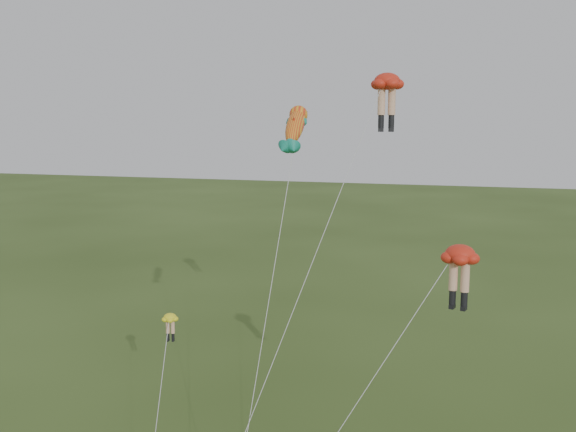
# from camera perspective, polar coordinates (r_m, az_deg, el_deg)

# --- Properties ---
(legs_kite_red_high) EXTENTS (7.37, 10.69, 20.16)m
(legs_kite_red_high) POSITION_cam_1_polar(r_m,az_deg,el_deg) (31.32, 8.62, 10.96)
(legs_kite_red_high) COLOR red
(legs_kite_red_high) RESTS_ON ground
(legs_kite_red_mid) EXTENTS (8.72, 5.36, 13.03)m
(legs_kite_red_mid) POSITION_cam_1_polar(r_m,az_deg,el_deg) (26.72, 14.83, -4.03)
(legs_kite_red_mid) COLOR red
(legs_kite_red_mid) RESTS_ON ground
(legs_kite_yellow) EXTENTS (3.07, 9.17, 8.40)m
(legs_kite_yellow) POSITION_cam_1_polar(r_m,az_deg,el_deg) (32.56, -10.59, -10.22)
(legs_kite_yellow) COLOR yellow
(legs_kite_yellow) RESTS_ON ground
(fish_kite) EXTENTS (1.95, 7.56, 18.83)m
(fish_kite) POSITION_cam_1_polar(r_m,az_deg,el_deg) (29.23, 0.62, 7.83)
(fish_kite) COLOR orange
(fish_kite) RESTS_ON ground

